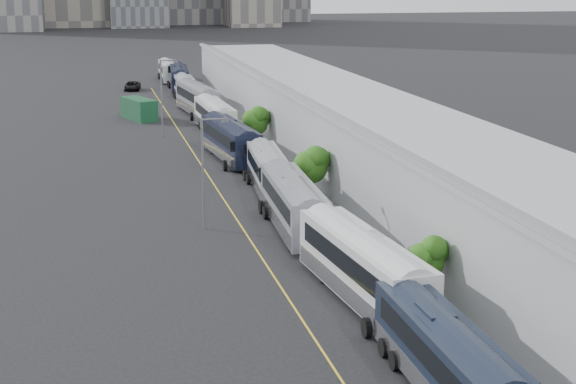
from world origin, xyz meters
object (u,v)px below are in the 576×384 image
object	(u,v)px
street_lamp_far	(163,93)
shipping_container	(139,109)
bus_4	(269,175)
bus_3	(293,208)
bus_6	(215,119)
suv	(132,86)
bus_1	(447,366)
bus_2	(363,273)
bus_5	(230,144)
bus_8	(186,91)
bus_9	(180,80)
bus_7	(197,101)
street_lamp_near	(205,165)
bus_10	(168,73)

from	to	relation	value
street_lamp_far	shipping_container	distance (m)	14.02
bus_4	shipping_container	bearing A→B (deg)	105.82
bus_3	shipping_container	world-z (taller)	bus_3
bus_6	suv	world-z (taller)	bus_6
bus_1	suv	bearing A→B (deg)	94.10
bus_2	bus_5	distance (m)	40.90
bus_3	bus_8	distance (m)	69.39
bus_4	bus_9	world-z (taller)	bus_9
bus_3	bus_5	world-z (taller)	bus_5
bus_3	bus_4	distance (m)	11.97
bus_7	suv	size ratio (longest dim) A/B	2.76
bus_3	suv	bearing A→B (deg)	97.25
bus_8	street_lamp_near	world-z (taller)	street_lamp_near
bus_7	bus_9	world-z (taller)	bus_7
suv	bus_5	bearing A→B (deg)	-75.35
bus_9	bus_10	world-z (taller)	bus_9
bus_10	street_lamp_near	xyz separation A→B (m)	(-6.22, -93.25, 3.29)
bus_4	street_lamp_far	distance (m)	29.56
street_lamp_near	bus_6	bearing A→B (deg)	80.61
bus_9	suv	distance (m)	7.80
bus_5	suv	xyz separation A→B (m)	(-6.40, 57.96, -0.97)
bus_5	bus_10	size ratio (longest dim) A/B	1.13
bus_6	street_lamp_near	bearing A→B (deg)	-101.57
bus_2	bus_10	distance (m)	110.13
bus_8	bus_2	bearing A→B (deg)	-88.64
bus_8	bus_7	bearing A→B (deg)	-88.65
bus_3	bus_4	xyz separation A→B (m)	(0.69, 11.95, -0.15)
bus_10	suv	size ratio (longest dim) A/B	2.38
bus_1	street_lamp_far	distance (m)	68.12
bus_6	shipping_container	bearing A→B (deg)	121.25
bus_10	street_lamp_far	xyz separation A→B (m)	(-5.71, -54.60, 3.61)
shipping_container	street_lamp_far	bearing A→B (deg)	-101.18
suv	bus_10	bearing A→B (deg)	67.17
bus_3	bus_10	world-z (taller)	bus_3
bus_4	bus_7	xyz separation A→B (m)	(-0.39, 44.70, 0.21)
bus_3	street_lamp_far	distance (m)	41.13
bus_10	street_lamp_near	bearing A→B (deg)	-92.66
bus_7	bus_8	size ratio (longest dim) A/B	1.13
bus_5	bus_8	distance (m)	43.43
bus_7	bus_4	bearing A→B (deg)	-95.32
street_lamp_near	suv	bearing A→B (deg)	90.42
bus_5	suv	world-z (taller)	bus_5
bus_2	bus_7	size ratio (longest dim) A/B	1.00
bus_3	suv	world-z (taller)	bus_3
bus_6	street_lamp_far	size ratio (longest dim) A/B	1.50
bus_7	shipping_container	size ratio (longest dim) A/B	2.15
suv	bus_1	bearing A→B (deg)	-77.96
bus_5	shipping_container	world-z (taller)	bus_5
bus_6	bus_8	world-z (taller)	bus_6
bus_8	bus_9	bearing A→B (deg)	89.10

